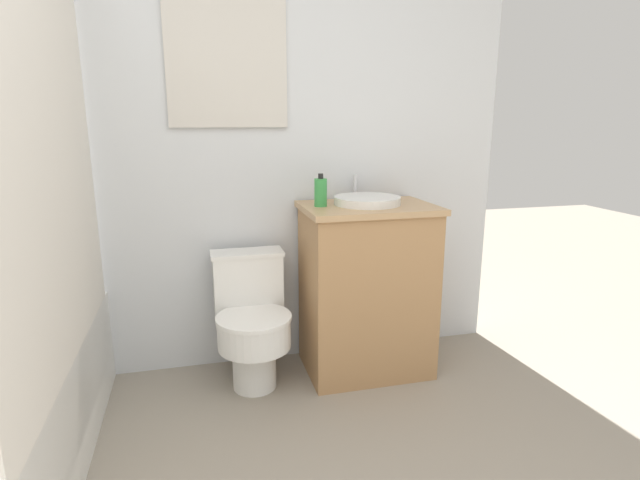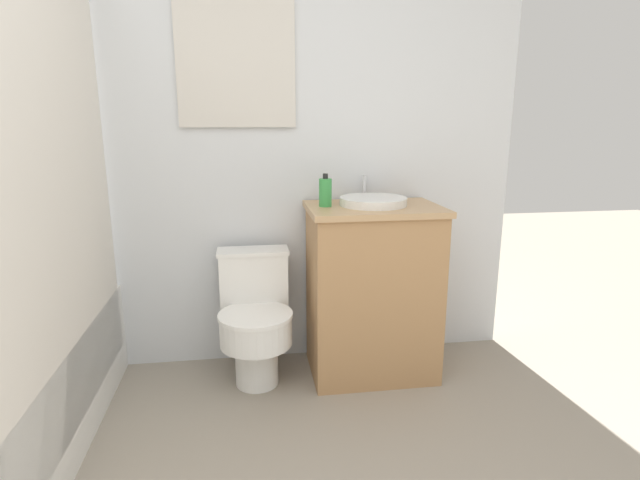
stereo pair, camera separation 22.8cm
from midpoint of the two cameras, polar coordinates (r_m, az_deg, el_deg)
name	(u,v)px [view 2 (the right image)]	position (r m, az deg, el deg)	size (l,w,h in m)	color
wall_back	(216,131)	(2.65, -9.34, 12.14)	(3.23, 0.07, 2.50)	silver
shower_area	(3,394)	(2.28, -30.02, -15.11)	(0.59, 1.54, 1.98)	white
toilet	(255,317)	(2.57, -4.87, -8.83)	(0.37, 0.49, 0.66)	white
vanity	(372,291)	(2.63, 8.45, -5.79)	(0.67, 0.48, 0.90)	#AD7F51
sink	(373,201)	(2.54, 8.67, 4.40)	(0.34, 0.37, 0.13)	white
soap_bottle	(325,192)	(2.47, 3.27, 5.46)	(0.06, 0.06, 0.16)	green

